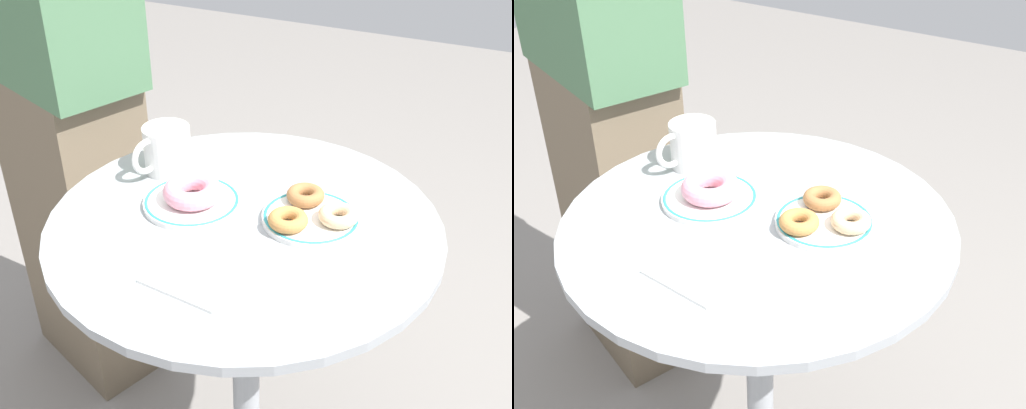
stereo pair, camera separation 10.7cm
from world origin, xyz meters
TOP-DOWN VIEW (x-y plane):
  - cafe_table at (0.00, 0.00)m, footprint 0.68×0.68m
  - plate_left at (-0.11, -0.00)m, footprint 0.17×0.17m
  - plate_right at (0.11, 0.05)m, footprint 0.17×0.17m
  - donut_pink_frosted at (-0.10, 0.00)m, footprint 0.11×0.11m
  - donut_glazed at (0.15, 0.05)m, footprint 0.09×0.09m
  - donut_cinnamon at (0.08, 0.09)m, footprint 0.08×0.08m
  - donut_old_fashioned at (0.08, 0.00)m, footprint 0.09×0.09m
  - paper_napkin at (0.01, -0.17)m, footprint 0.15×0.14m
  - coffee_mug at (-0.21, 0.09)m, footprint 0.09×0.13m
  - person_figure at (-0.57, 0.20)m, footprint 0.46×0.35m

SIDE VIEW (x-z plane):
  - cafe_table at x=0.00m, z-range 0.17..0.92m
  - paper_napkin at x=0.01m, z-range 0.75..0.75m
  - plate_right at x=0.11m, z-range 0.75..0.76m
  - plate_left at x=-0.11m, z-range 0.75..0.76m
  - donut_glazed at x=0.15m, z-range 0.76..0.78m
  - donut_cinnamon at x=0.08m, z-range 0.76..0.78m
  - donut_old_fashioned at x=0.08m, z-range 0.76..0.78m
  - donut_pink_frosted at x=-0.10m, z-range 0.76..0.79m
  - coffee_mug at x=-0.21m, z-range 0.75..0.84m
  - person_figure at x=-0.57m, z-range -0.02..1.67m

